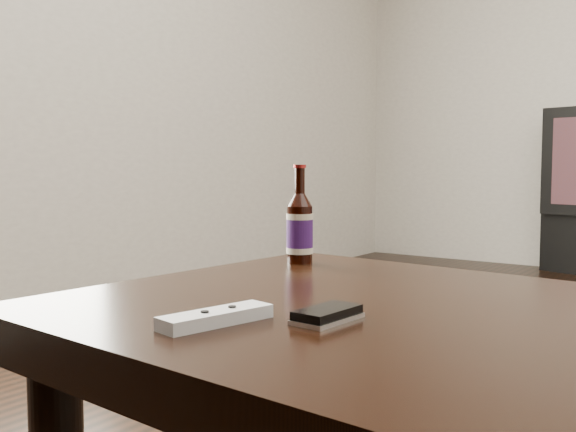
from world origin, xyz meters
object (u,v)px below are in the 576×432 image
Objects in this scene: phone at (327,315)px; remote at (216,317)px; beer_bottle at (300,228)px; coffee_table at (526,382)px.

phone is 0.15m from remote.
remote is (0.22, -0.51, -0.06)m from beer_bottle.
remote is at bearing -66.85° from beer_bottle.
phone is (-0.23, -0.11, 0.08)m from coffee_table.
beer_bottle reaches higher than phone.
beer_bottle is 1.95× the size of phone.
beer_bottle reaches higher than coffee_table.
beer_bottle is at bearing 132.38° from phone.
remote reaches higher than coffee_table.
coffee_table is at bearing -28.42° from beer_bottle.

